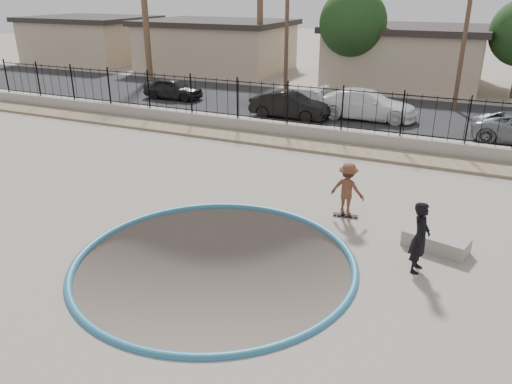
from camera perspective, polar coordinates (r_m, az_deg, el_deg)
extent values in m
cube|color=gray|center=(24.10, 10.52, 4.11)|extent=(120.00, 120.00, 2.20)
torus|color=#2A6B89|center=(12.45, -4.76, -8.06)|extent=(7.04, 7.04, 0.20)
cube|color=#958462|center=(21.17, 8.79, 4.96)|extent=(42.00, 1.60, 0.11)
cube|color=gray|center=(22.12, 9.64, 6.32)|extent=(42.00, 0.45, 0.60)
cube|color=black|center=(22.01, 9.71, 7.37)|extent=(40.00, 0.04, 0.03)
cube|color=black|center=(21.67, 9.98, 11.41)|extent=(40.00, 0.04, 0.04)
cube|color=black|center=(28.53, 13.27, 9.05)|extent=(90.00, 8.00, 0.04)
cube|color=tan|center=(49.90, -18.28, 16.06)|extent=(10.00, 8.00, 3.50)
cube|color=#2B2623|center=(49.76, -18.56, 18.28)|extent=(10.60, 8.60, 0.40)
cube|color=tan|center=(42.32, -4.54, 16.11)|extent=(11.00, 8.00, 3.50)
cube|color=#2B2623|center=(42.15, -4.62, 18.75)|extent=(11.60, 8.60, 0.40)
cube|color=tan|center=(37.47, 16.69, 14.49)|extent=(10.00, 8.00, 3.50)
cube|color=#2B2623|center=(37.29, 17.04, 17.44)|extent=(10.60, 8.60, 0.40)
cylinder|color=brown|center=(37.68, -12.68, 20.64)|extent=(0.44, 0.44, 11.00)
cylinder|color=brown|center=(37.64, 0.47, 19.61)|extent=(0.44, 0.44, 9.00)
cylinder|color=#473323|center=(31.49, 3.55, 19.04)|extent=(0.24, 0.24, 9.00)
cylinder|color=#473323|center=(29.38, 23.00, 17.69)|extent=(0.24, 0.24, 9.50)
cylinder|color=#473323|center=(34.68, 10.69, 14.03)|extent=(0.34, 0.34, 3.00)
sphere|color=#143311|center=(34.41, 11.02, 18.48)|extent=(4.32, 4.32, 4.32)
imported|color=brown|center=(14.70, 10.38, -0.02)|extent=(1.07, 0.69, 1.57)
cube|color=black|center=(14.99, 10.19, -2.60)|extent=(0.74, 0.28, 0.02)
cylinder|color=silver|center=(14.97, 9.22, -2.70)|extent=(0.05, 0.03, 0.05)
cylinder|color=silver|center=(15.09, 9.29, -2.49)|extent=(0.05, 0.03, 0.05)
cylinder|color=silver|center=(14.92, 11.08, -2.91)|extent=(0.05, 0.03, 0.05)
cylinder|color=silver|center=(15.05, 11.13, -2.70)|extent=(0.05, 0.03, 0.05)
imported|color=black|center=(12.30, 18.25, -4.94)|extent=(0.46, 0.67, 1.76)
cube|color=gray|center=(13.74, 19.85, -5.40)|extent=(1.73, 1.08, 0.40)
imported|color=black|center=(31.04, -9.45, 11.59)|extent=(3.65, 1.52, 1.24)
imported|color=black|center=(25.95, 3.85, 9.86)|extent=(4.08, 1.53, 1.33)
imported|color=white|center=(26.38, 12.49, 9.76)|extent=(5.17, 2.29, 1.48)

